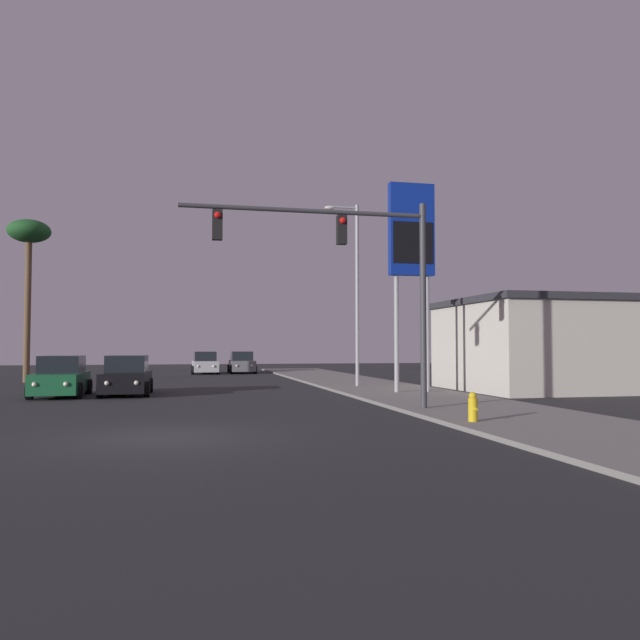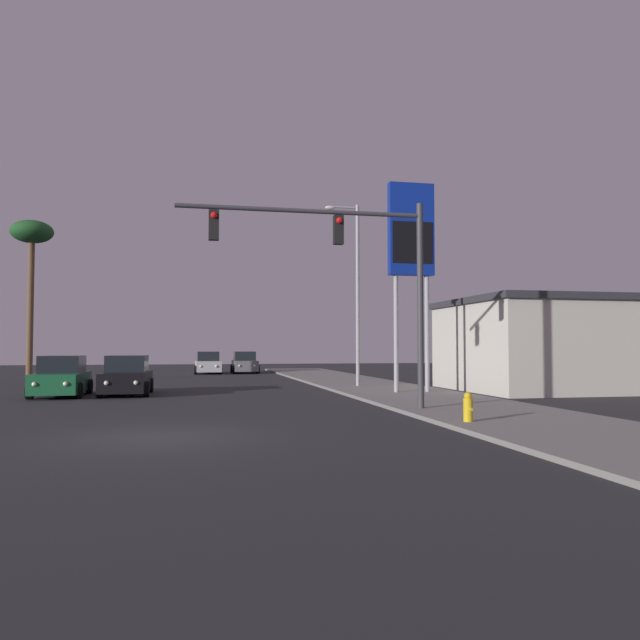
{
  "view_description": "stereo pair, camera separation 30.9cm",
  "coord_description": "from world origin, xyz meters",
  "views": [
    {
      "loc": [
        0.4,
        -14.63,
        2.05
      ],
      "look_at": [
        6.5,
        13.52,
        3.29
      ],
      "focal_mm": 35.0,
      "sensor_mm": 36.0,
      "label": 1
    },
    {
      "loc": [
        0.71,
        -14.7,
        2.05
      ],
      "look_at": [
        6.5,
        13.52,
        3.29
      ],
      "focal_mm": 35.0,
      "sensor_mm": 36.0,
      "label": 2
    }
  ],
  "objects": [
    {
      "name": "ground_plane",
      "position": [
        0.0,
        0.0,
        0.0
      ],
      "size": [
        120.0,
        120.0,
        0.0
      ],
      "primitive_type": "plane",
      "color": "#28282B"
    },
    {
      "name": "sidewalk_right",
      "position": [
        9.5,
        10.0,
        0.06
      ],
      "size": [
        5.0,
        60.0,
        0.12
      ],
      "color": "gray",
      "rests_on": "ground"
    },
    {
      "name": "building_gas_station",
      "position": [
        18.0,
        12.0,
        2.16
      ],
      "size": [
        10.3,
        8.3,
        4.3
      ],
      "color": "beige",
      "rests_on": "ground"
    },
    {
      "name": "car_grey",
      "position": [
        4.74,
        34.22,
        0.76
      ],
      "size": [
        2.04,
        4.31,
        1.68
      ],
      "rotation": [
        0.0,
        0.0,
        3.14
      ],
      "color": "slate",
      "rests_on": "ground"
    },
    {
      "name": "car_black",
      "position": [
        -2.02,
        13.08,
        0.76
      ],
      "size": [
        2.04,
        4.33,
        1.68
      ],
      "rotation": [
        0.0,
        0.0,
        3.12
      ],
      "color": "black",
      "rests_on": "ground"
    },
    {
      "name": "car_silver",
      "position": [
        1.9,
        33.66,
        0.76
      ],
      "size": [
        2.04,
        4.34,
        1.68
      ],
      "rotation": [
        0.0,
        0.0,
        3.17
      ],
      "color": "#B7B7BC",
      "rests_on": "ground"
    },
    {
      "name": "car_green",
      "position": [
        -4.58,
        12.8,
        0.76
      ],
      "size": [
        2.04,
        4.32,
        1.68
      ],
      "rotation": [
        0.0,
        0.0,
        3.15
      ],
      "color": "#195933",
      "rests_on": "ground"
    },
    {
      "name": "traffic_light_mast",
      "position": [
        5.56,
        3.97,
        4.75
      ],
      "size": [
        7.73,
        0.36,
        6.5
      ],
      "color": "#38383D",
      "rests_on": "sidewalk_right"
    },
    {
      "name": "street_lamp",
      "position": [
        8.6,
        15.1,
        5.12
      ],
      "size": [
        1.74,
        0.24,
        9.0
      ],
      "color": "#99999E",
      "rests_on": "sidewalk_right"
    },
    {
      "name": "gas_station_sign",
      "position": [
        9.94,
        10.68,
        6.62
      ],
      "size": [
        2.0,
        0.42,
        9.0
      ],
      "color": "#99999E",
      "rests_on": "sidewalk_right"
    },
    {
      "name": "fire_hydrant",
      "position": [
        7.7,
        0.35,
        0.49
      ],
      "size": [
        0.24,
        0.34,
        0.76
      ],
      "color": "gold",
      "rests_on": "sidewalk_right"
    },
    {
      "name": "palm_tree_mid",
      "position": [
        -8.51,
        24.0,
        8.19
      ],
      "size": [
        2.4,
        2.4,
        9.42
      ],
      "color": "brown",
      "rests_on": "ground"
    }
  ]
}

